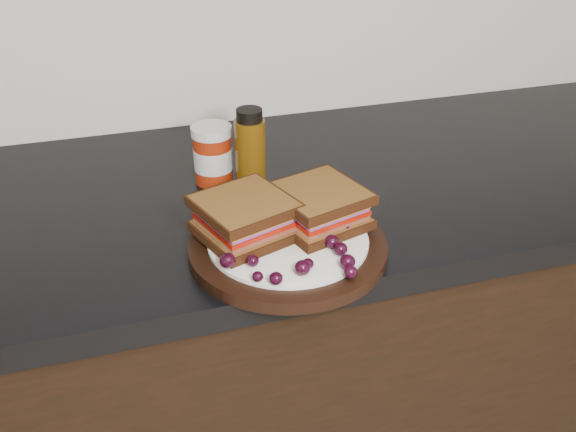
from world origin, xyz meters
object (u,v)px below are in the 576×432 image
(plate, at_px, (288,247))
(oil_bottle, at_px, (250,150))
(sandwich_left, at_px, (245,218))
(condiment_jar, at_px, (213,154))

(plate, distance_m, oil_bottle, 0.21)
(plate, bearing_deg, oil_bottle, 90.71)
(oil_bottle, bearing_deg, sandwich_left, -106.38)
(oil_bottle, bearing_deg, condiment_jar, 141.63)
(plate, xyz_separation_m, oil_bottle, (-0.00, 0.20, 0.06))
(condiment_jar, height_order, oil_bottle, oil_bottle)
(sandwich_left, xyz_separation_m, condiment_jar, (-0.00, 0.22, -0.00))
(plate, height_order, sandwich_left, sandwich_left)
(condiment_jar, distance_m, oil_bottle, 0.07)
(condiment_jar, bearing_deg, sandwich_left, -89.35)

